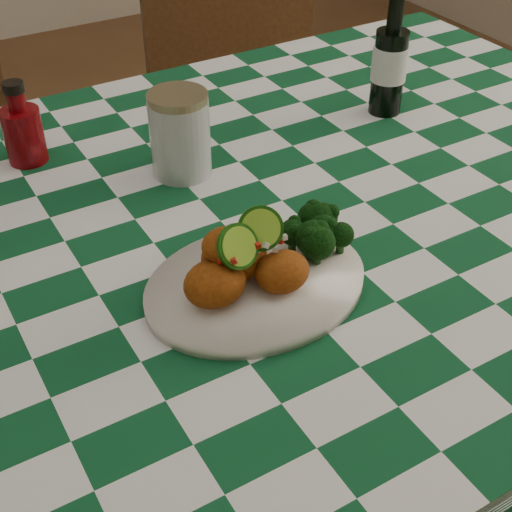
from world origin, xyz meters
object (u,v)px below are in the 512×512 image
dining_table (227,405)px  ketchup_bottle (21,123)px  plate (256,285)px  beer_bottle (391,53)px  mason_jar (180,134)px  fried_chicken_pile (249,253)px  wooden_chair_right (251,113)px

dining_table → ketchup_bottle: size_ratio=12.54×
plate → beer_bottle: size_ratio=1.32×
mason_jar → beer_bottle: beer_bottle is taller
ketchup_bottle → plate: bearing=-72.0°
plate → mason_jar: bearing=81.3°
fried_chicken_pile → mason_jar: bearing=79.7°
plate → ketchup_bottle: (-0.15, 0.46, 0.06)m
plate → fried_chicken_pile: 0.06m
dining_table → plate: bearing=-102.2°
ketchup_bottle → beer_bottle: 0.62m
beer_bottle → mason_jar: bearing=-179.1°
plate → wooden_chair_right: size_ratio=0.28×
fried_chicken_pile → plate: bearing=0.0°
mason_jar → fried_chicken_pile: bearing=-100.3°
dining_table → ketchup_bottle: ketchup_bottle is taller
ketchup_bottle → wooden_chair_right: size_ratio=0.13×
beer_bottle → wooden_chair_right: 0.71m
plate → wooden_chair_right: 1.08m
fried_chicken_pile → wooden_chair_right: bearing=59.9°
dining_table → ketchup_bottle: bearing=121.1°
dining_table → mason_jar: bearing=85.2°
beer_bottle → wooden_chair_right: (0.07, 0.59, -0.38)m
mason_jar → beer_bottle: size_ratio=0.61×
wooden_chair_right → beer_bottle: bearing=-82.2°
fried_chicken_pile → ketchup_bottle: (-0.14, 0.46, 0.00)m
plate → beer_bottle: 0.55m
wooden_chair_right → ketchup_bottle: bearing=-132.1°
fried_chicken_pile → beer_bottle: (0.46, 0.31, 0.04)m
dining_table → ketchup_bottle: (-0.18, 0.30, 0.46)m
dining_table → fried_chicken_pile: 0.48m
mason_jar → wooden_chair_right: 0.83m
fried_chicken_pile → beer_bottle: 0.55m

